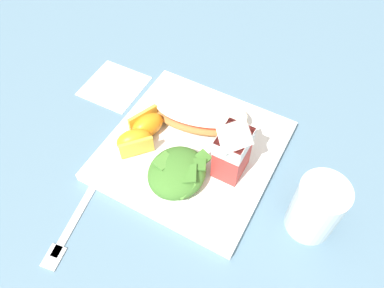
# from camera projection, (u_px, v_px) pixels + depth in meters

# --- Properties ---
(ground) EXTENTS (3.00, 3.00, 0.00)m
(ground) POSITION_uv_depth(u_px,v_px,m) (192.00, 153.00, 0.66)
(ground) COLOR slate
(white_plate) EXTENTS (0.28, 0.28, 0.02)m
(white_plate) POSITION_uv_depth(u_px,v_px,m) (192.00, 150.00, 0.65)
(white_plate) COLOR white
(white_plate) RESTS_ON ground
(cheesy_pizza_bread) EXTENTS (0.12, 0.18, 0.04)m
(cheesy_pizza_bread) POSITION_uv_depth(u_px,v_px,m) (201.00, 115.00, 0.67)
(cheesy_pizza_bread) COLOR #A87038
(cheesy_pizza_bread) RESTS_ON white_plate
(green_salad_pile) EXTENTS (0.10, 0.09, 0.04)m
(green_salad_pile) POSITION_uv_depth(u_px,v_px,m) (177.00, 172.00, 0.59)
(green_salad_pile) COLOR #3D7028
(green_salad_pile) RESTS_ON white_plate
(milk_carton) EXTENTS (0.06, 0.04, 0.11)m
(milk_carton) POSITION_uv_depth(u_px,v_px,m) (233.00, 148.00, 0.57)
(milk_carton) COLOR #B7332D
(milk_carton) RESTS_ON white_plate
(orange_wedge_front) EXTENTS (0.07, 0.06, 0.04)m
(orange_wedge_front) POSITION_uv_depth(u_px,v_px,m) (147.00, 125.00, 0.65)
(orange_wedge_front) COLOR orange
(orange_wedge_front) RESTS_ON white_plate
(orange_wedge_middle) EXTENTS (0.07, 0.07, 0.04)m
(orange_wedge_middle) POSITION_uv_depth(u_px,v_px,m) (135.00, 141.00, 0.63)
(orange_wedge_middle) COLOR orange
(orange_wedge_middle) RESTS_ON white_plate
(paper_napkin) EXTENTS (0.11, 0.11, 0.00)m
(paper_napkin) POSITION_uv_depth(u_px,v_px,m) (114.00, 86.00, 0.75)
(paper_napkin) COLOR white
(paper_napkin) RESTS_ON ground
(metal_fork) EXTENTS (0.19, 0.05, 0.01)m
(metal_fork) POSITION_uv_depth(u_px,v_px,m) (74.00, 221.00, 0.58)
(metal_fork) COLOR silver
(metal_fork) RESTS_ON ground
(drinking_clear_cup) EXTENTS (0.07, 0.07, 0.10)m
(drinking_clear_cup) POSITION_uv_depth(u_px,v_px,m) (316.00, 208.00, 0.54)
(drinking_clear_cup) COLOR silver
(drinking_clear_cup) RESTS_ON ground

